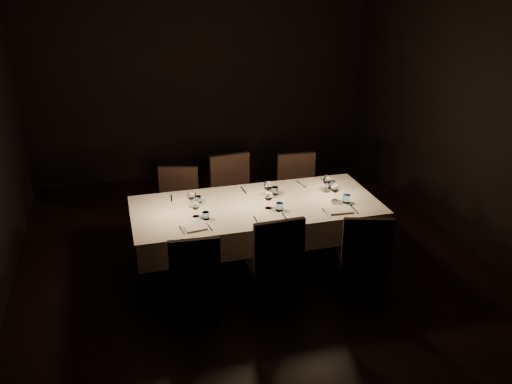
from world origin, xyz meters
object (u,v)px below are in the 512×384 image
object	(u,v)px
chair_near_right	(364,254)
chair_far_right	(298,190)
chair_far_center	(234,194)
chair_near_center	(274,259)
dining_table	(256,211)
chair_near_left	(195,275)
chair_far_left	(178,204)

from	to	relation	value
chair_near_right	chair_far_right	world-z (taller)	chair_far_right
chair_far_center	chair_near_center	bearing A→B (deg)	-95.82
dining_table	chair_near_left	bearing A→B (deg)	-135.36
chair_far_left	chair_far_right	world-z (taller)	chair_far_right
chair_far_left	chair_far_center	bearing A→B (deg)	20.36
dining_table	chair_far_center	xyz separation A→B (m)	(-0.05, 0.80, -0.14)
chair_near_right	chair_far_center	world-z (taller)	chair_far_center
chair_near_left	chair_near_center	xyz separation A→B (m)	(0.74, 0.02, 0.03)
chair_far_left	dining_table	bearing A→B (deg)	-30.41
chair_far_left	chair_far_center	distance (m)	0.66
chair_near_right	chair_far_right	size ratio (longest dim) A/B	0.99
chair_far_center	chair_far_right	world-z (taller)	chair_far_center
chair_far_right	chair_near_center	bearing A→B (deg)	-112.39
chair_near_left	chair_near_right	distance (m)	1.59
chair_far_left	chair_far_center	size ratio (longest dim) A/B	0.93
chair_near_center	chair_far_left	bearing A→B (deg)	-68.32
chair_far_right	chair_near_right	bearing A→B (deg)	-82.40
chair_near_left	chair_near_right	xyz separation A→B (m)	(1.59, -0.09, 0.02)
chair_far_center	chair_far_right	bearing A→B (deg)	-10.22
chair_near_center	chair_far_right	world-z (taller)	chair_near_center
chair_near_center	chair_far_left	size ratio (longest dim) A/B	1.06
chair_near_left	chair_far_right	size ratio (longest dim) A/B	0.96
chair_near_left	chair_far_left	bearing A→B (deg)	-88.57
chair_far_left	chair_far_center	world-z (taller)	chair_far_center
chair_near_center	chair_near_right	size ratio (longest dim) A/B	1.04
dining_table	chair_far_center	bearing A→B (deg)	93.59
chair_near_right	chair_far_center	distance (m)	1.87
chair_near_left	chair_far_center	bearing A→B (deg)	-110.87
chair_near_center	chair_far_center	distance (m)	1.54
dining_table	chair_far_right	bearing A→B (deg)	46.00
chair_far_center	chair_far_left	bearing A→B (deg)	176.93
chair_near_center	chair_far_right	xyz separation A→B (m)	(0.76, 1.50, -0.01)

